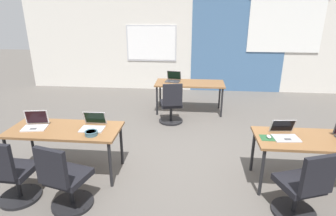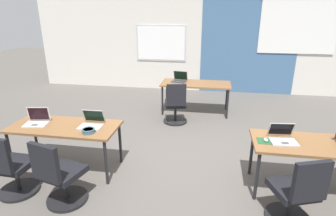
% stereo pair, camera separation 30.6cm
% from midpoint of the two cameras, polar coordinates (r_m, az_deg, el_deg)
% --- Properties ---
extents(ground_plane, '(24.00, 24.00, 0.00)m').
position_cam_midpoint_polar(ground_plane, '(4.69, 1.85, -10.17)').
color(ground_plane, '#56514C').
extents(back_wall_assembly, '(10.00, 0.27, 2.80)m').
position_cam_midpoint_polar(back_wall_assembly, '(8.31, 4.18, 13.35)').
color(back_wall_assembly, silver).
rests_on(back_wall_assembly, ground).
extents(desk_near_left, '(1.60, 0.70, 0.72)m').
position_cam_midpoint_polar(desk_near_left, '(4.33, -22.49, -4.70)').
color(desk_near_left, brown).
rests_on(desk_near_left, ground).
extents(desk_near_right, '(1.60, 0.70, 0.72)m').
position_cam_midpoint_polar(desk_near_right, '(4.13, 26.53, -6.50)').
color(desk_near_right, brown).
rests_on(desk_near_right, ground).
extents(desk_far_center, '(1.60, 0.70, 0.72)m').
position_cam_midpoint_polar(desk_far_center, '(6.48, 3.17, 4.76)').
color(desk_far_center, brown).
rests_on(desk_far_center, ground).
extents(laptop_near_left_end, '(0.37, 0.32, 0.24)m').
position_cam_midpoint_polar(laptop_near_left_end, '(4.51, -27.59, -3.00)').
color(laptop_near_left_end, silver).
rests_on(laptop_near_left_end, desk_near_left).
extents(chair_near_left_end, '(0.52, 0.55, 0.92)m').
position_cam_midpoint_polar(chair_near_left_end, '(4.11, -31.54, -12.05)').
color(chair_near_left_end, black).
rests_on(chair_near_left_end, ground).
extents(laptop_near_left_inner, '(0.34, 0.32, 0.22)m').
position_cam_midpoint_polar(laptop_near_left_inner, '(4.16, -17.32, -3.42)').
color(laptop_near_left_inner, '#B7B7BC').
rests_on(laptop_near_left_inner, desk_near_left).
extents(chair_near_left_inner, '(0.54, 0.59, 0.92)m').
position_cam_midpoint_polar(chair_near_left_inner, '(3.70, -22.78, -14.13)').
color(chair_near_left_inner, black).
rests_on(chair_near_left_inner, ground).
extents(laptop_near_right_inner, '(0.36, 0.35, 0.22)m').
position_cam_midpoint_polar(laptop_near_right_inner, '(3.96, 21.05, -5.04)').
color(laptop_near_right_inner, '#B7B7BC').
rests_on(laptop_near_right_inner, desk_near_right).
extents(mousepad_near_right_inner, '(0.22, 0.19, 0.00)m').
position_cam_midpoint_polar(mousepad_near_right_inner, '(3.88, 18.05, -5.94)').
color(mousepad_near_right_inner, '#23512D').
rests_on(mousepad_near_right_inner, desk_near_right).
extents(mouse_near_right_inner, '(0.06, 0.10, 0.03)m').
position_cam_midpoint_polar(mouse_near_right_inner, '(3.88, 18.08, -5.69)').
color(mouse_near_right_inner, '#B2B2B7').
rests_on(mouse_near_right_inner, mousepad_near_right_inner).
extents(chair_near_right_inner, '(0.56, 0.61, 0.92)m').
position_cam_midpoint_polar(chair_near_right_inner, '(3.59, 23.79, -15.41)').
color(chair_near_right_inner, black).
rests_on(chair_near_right_inner, ground).
extents(laptop_far_left, '(0.37, 0.35, 0.23)m').
position_cam_midpoint_polar(laptop_far_left, '(6.57, -0.28, 5.99)').
color(laptop_far_left, '#333338').
rests_on(laptop_far_left, desk_far_center).
extents(chair_far_left, '(0.52, 0.58, 0.92)m').
position_cam_midpoint_polar(chair_far_left, '(5.88, -0.78, 0.29)').
color(chair_far_left, black).
rests_on(chair_far_left, ground).
extents(snack_bowl, '(0.18, 0.18, 0.06)m').
position_cam_midpoint_polar(snack_bowl, '(3.95, -17.80, -4.96)').
color(snack_bowl, '#3D6070').
rests_on(snack_bowl, desk_near_left).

